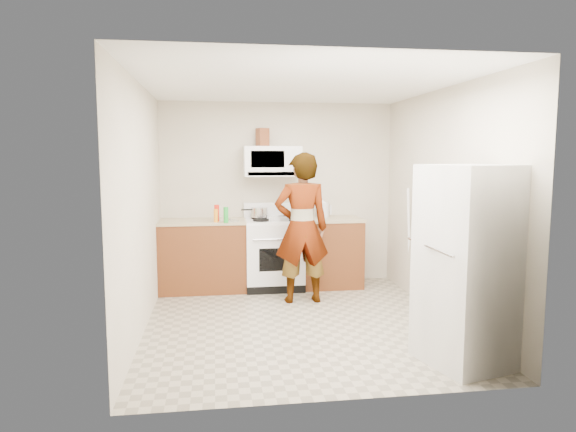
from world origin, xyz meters
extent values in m
plane|color=gray|center=(0.00, 0.00, 0.00)|extent=(3.60, 3.60, 0.00)
cube|color=beige|center=(0.00, 1.79, 1.25)|extent=(3.20, 0.02, 2.50)
cube|color=beige|center=(1.59, 0.00, 1.25)|extent=(0.02, 3.60, 2.50)
cube|color=brown|center=(-1.04, 1.49, 0.45)|extent=(1.12, 0.62, 0.90)
cube|color=tan|center=(-1.04, 1.49, 0.92)|extent=(1.14, 0.64, 0.03)
cube|color=brown|center=(0.68, 1.49, 0.45)|extent=(0.80, 0.62, 0.90)
cube|color=tan|center=(0.68, 1.49, 0.92)|extent=(0.82, 0.64, 0.03)
cube|color=white|center=(-0.10, 1.48, 0.45)|extent=(0.76, 0.65, 0.90)
cube|color=white|center=(-0.10, 1.48, 0.92)|extent=(0.76, 0.62, 0.03)
cube|color=white|center=(-0.10, 1.76, 1.03)|extent=(0.76, 0.08, 0.20)
cube|color=white|center=(-0.10, 1.61, 1.70)|extent=(0.76, 0.38, 0.40)
imported|color=tan|center=(0.16, 0.77, 0.91)|extent=(0.67, 0.45, 1.81)
cube|color=silver|center=(1.26, -1.26, 0.85)|extent=(0.86, 0.86, 1.70)
cylinder|color=silver|center=(0.60, 1.61, 1.03)|extent=(0.17, 0.17, 0.20)
cube|color=brown|center=(-0.22, 1.66, 2.02)|extent=(0.18, 0.18, 0.24)
cylinder|color=silver|center=(-0.28, 1.58, 1.01)|extent=(0.23, 0.23, 0.12)
cube|color=white|center=(-0.03, 1.32, 0.96)|extent=(0.28, 0.20, 0.05)
cylinder|color=red|center=(-0.85, 1.34, 1.04)|extent=(0.07, 0.07, 0.21)
cylinder|color=orange|center=(-0.86, 1.26, 1.02)|extent=(0.07, 0.07, 0.17)
cylinder|color=green|center=(-0.74, 1.19, 1.03)|extent=(0.07, 0.07, 0.20)
cylinder|color=white|center=(-0.69, 1.31, 0.94)|extent=(0.31, 0.31, 0.01)
cylinder|color=white|center=(1.60, 0.96, 0.69)|extent=(0.19, 0.26, 1.37)
camera|label=1|loc=(-0.86, -5.26, 1.77)|focal=32.00mm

